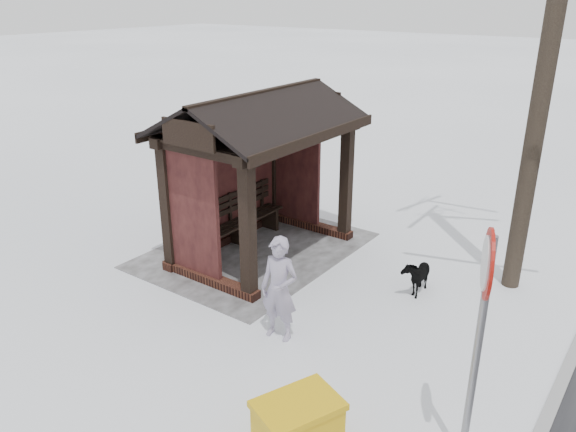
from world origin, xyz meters
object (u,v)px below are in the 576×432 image
object	(u,v)px
dog	(416,274)
road_sign	(482,305)
pedestrian	(279,289)
grit_bin	(298,428)
bus_shelter	(255,142)

from	to	relation	value
dog	road_sign	size ratio (longest dim) A/B	0.28
pedestrian	dog	size ratio (longest dim) A/B	2.11
grit_bin	bus_shelter	bearing A→B (deg)	-113.57
bus_shelter	grit_bin	size ratio (longest dim) A/B	3.42
pedestrian	grit_bin	distance (m)	2.29
pedestrian	dog	world-z (taller)	pedestrian
bus_shelter	dog	size ratio (longest dim) A/B	4.87
bus_shelter	road_sign	bearing A→B (deg)	61.22
bus_shelter	road_sign	size ratio (longest dim) A/B	1.35
dog	road_sign	bearing A→B (deg)	-64.58
dog	bus_shelter	bearing A→B (deg)	179.87
road_sign	pedestrian	bearing A→B (deg)	-125.51
grit_bin	road_sign	xyz separation A→B (m)	(-0.97, 1.45, 1.55)
dog	road_sign	world-z (taller)	road_sign
pedestrian	road_sign	size ratio (longest dim) A/B	0.58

